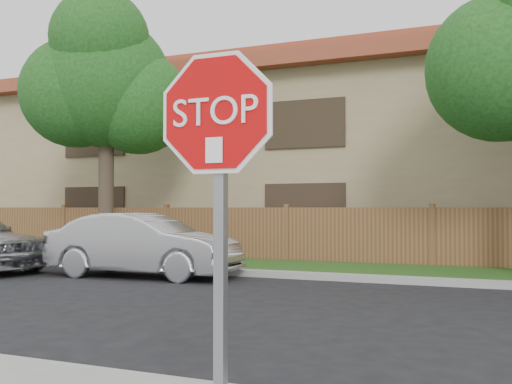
% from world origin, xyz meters
% --- Properties ---
extents(far_curb, '(70.00, 0.30, 0.15)m').
position_xyz_m(far_curb, '(0.00, 8.15, 0.07)').
color(far_curb, gray).
rests_on(far_curb, ground).
extents(grass_strip, '(70.00, 3.00, 0.12)m').
position_xyz_m(grass_strip, '(0.00, 9.80, 0.06)').
color(grass_strip, '#1E4714').
rests_on(grass_strip, ground).
extents(fence, '(70.00, 0.12, 1.60)m').
position_xyz_m(fence, '(0.00, 11.40, 0.80)').
color(fence, brown).
rests_on(fence, ground).
extents(apartment_building, '(35.20, 9.20, 7.20)m').
position_xyz_m(apartment_building, '(0.00, 17.00, 3.53)').
color(apartment_building, '#98855E').
rests_on(apartment_building, ground).
extents(tree_left, '(4.80, 3.90, 7.78)m').
position_xyz_m(tree_left, '(-8.98, 9.57, 5.22)').
color(tree_left, '#382B21').
rests_on(tree_left, ground).
extents(stop_sign, '(1.01, 0.13, 2.55)m').
position_xyz_m(stop_sign, '(0.29, -1.48, 1.83)').
color(stop_sign, gray).
rests_on(stop_sign, sidewalk_near).
extents(sedan_left, '(4.53, 1.75, 1.47)m').
position_xyz_m(sedan_left, '(-5.90, 7.01, 0.74)').
color(sedan_left, '#AEAFB3').
rests_on(sedan_left, ground).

